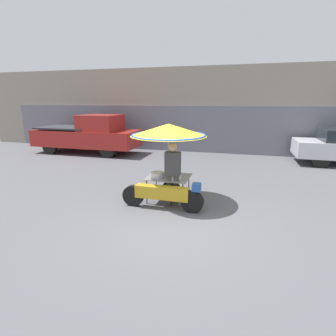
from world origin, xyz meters
TOP-DOWN VIEW (x-y plane):
  - ground_plane at (0.00, 0.00)m, footprint 36.00×36.00m
  - shopfront_building at (0.00, 9.37)m, footprint 28.00×2.06m
  - vendor_motorcycle_cart at (-0.41, 1.16)m, footprint 2.10×1.98m
  - vendor_person at (-0.22, 0.93)m, footprint 0.38×0.22m
  - pickup_truck at (-6.14, 6.58)m, footprint 5.42×1.94m

SIDE VIEW (x-z plane):
  - ground_plane at x=0.00m, z-range 0.00..0.00m
  - vendor_person at x=-0.22m, z-range 0.10..1.74m
  - pickup_truck at x=-6.14m, z-range -0.03..1.94m
  - vendor_motorcycle_cart at x=-0.41m, z-range 0.61..2.70m
  - shopfront_building at x=0.00m, z-range -0.01..4.32m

